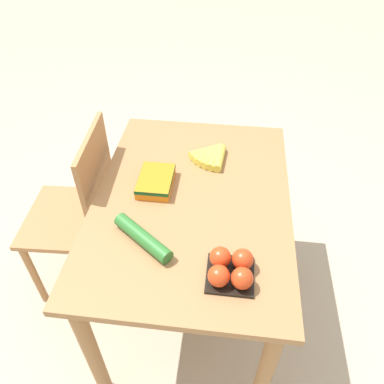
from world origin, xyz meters
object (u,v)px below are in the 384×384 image
tomato_pack (231,269)px  cucumber_near (143,237)px  carrot_bag (156,181)px  chair (80,213)px  banana_bunch (212,155)px

tomato_pack → cucumber_near: bearing=71.5°
carrot_bag → chair: bearing=82.2°
chair → tomato_pack: chair is taller
chair → carrot_bag: chair is taller
tomato_pack → banana_bunch: bearing=9.9°
chair → banana_bunch: chair is taller
carrot_bag → cucumber_near: (-0.30, -0.01, -0.00)m
banana_bunch → carrot_bag: carrot_bag is taller
banana_bunch → cucumber_near: bearing=158.3°
banana_bunch → chair: bearing=104.2°
tomato_pack → cucumber_near: size_ratio=0.66×
carrot_bag → cucumber_near: 0.30m
tomato_pack → carrot_bag: size_ratio=0.82×
banana_bunch → tomato_pack: 0.62m
banana_bunch → cucumber_near: 0.55m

